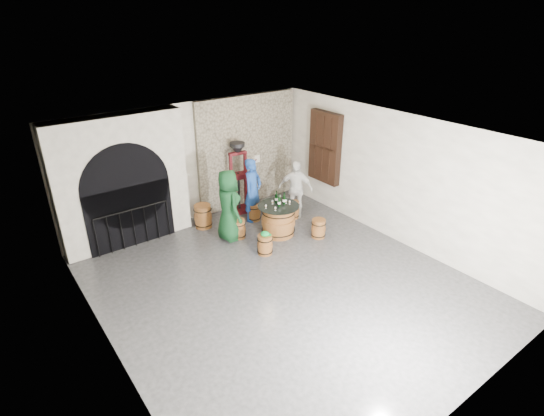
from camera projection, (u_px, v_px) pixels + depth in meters
ground at (281, 284)px, 9.06m from camera, size 8.00×8.00×0.00m
wall_back at (190, 163)px, 11.27m from camera, size 8.00×0.00×8.00m
wall_front at (472, 328)px, 5.48m from camera, size 8.00×0.00×8.00m
wall_left at (102, 278)px, 6.49m from camera, size 0.00×8.00×8.00m
wall_right at (396, 178)px, 10.27m from camera, size 0.00×8.00×8.00m
ceiling at (283, 138)px, 7.69m from camera, size 8.00×8.00×0.00m
stone_facing_panel at (247, 151)px, 12.20m from camera, size 3.20×0.12×3.18m
arched_opening at (123, 183)px, 10.06m from camera, size 3.10×0.60×3.19m
shuttered_window at (325, 147)px, 11.85m from camera, size 0.23×1.10×2.00m
barrel_table at (278, 220)px, 10.89m from camera, size 1.06×1.06×0.81m
barrel_stool_left at (238, 229)px, 10.79m from camera, size 0.38×0.38×0.50m
barrel_stool_far at (254, 212)px, 11.68m from camera, size 0.38×0.38×0.50m
barrel_stool_right at (293, 210)px, 11.82m from camera, size 0.38×0.38×0.50m
barrel_stool_near_right at (318, 228)px, 10.81m from camera, size 0.38×0.38×0.50m
barrel_stool_near_left at (265, 245)px, 10.07m from camera, size 0.38×0.38×0.50m
green_cap at (265, 234)px, 9.95m from camera, size 0.25×0.20×0.11m
person_green at (228, 206)px, 10.47m from camera, size 0.66×0.94×1.84m
person_blue at (253, 190)px, 11.43m from camera, size 0.76×0.64×1.77m
person_white at (295, 189)px, 11.71m from camera, size 0.91×0.98×1.62m
wine_bottle_left at (279, 202)px, 10.62m from camera, size 0.08×0.08×0.32m
wine_bottle_center at (284, 199)px, 10.74m from camera, size 0.08×0.08×0.32m
wine_bottle_right at (276, 198)px, 10.82m from camera, size 0.08×0.08×0.32m
tasting_glass_a at (275, 209)px, 10.43m from camera, size 0.05×0.05×0.10m
tasting_glass_b at (286, 202)px, 10.81m from camera, size 0.05×0.05×0.10m
tasting_glass_c at (272, 202)px, 10.78m from camera, size 0.05×0.05×0.10m
tasting_glass_d at (280, 197)px, 11.07m from camera, size 0.05×0.05×0.10m
tasting_glass_e at (290, 202)px, 10.76m from camera, size 0.05×0.05×0.10m
tasting_glass_f at (266, 207)px, 10.54m from camera, size 0.05×0.05×0.10m
side_barrel at (203, 216)px, 11.28m from camera, size 0.48×0.48×0.64m
corking_press at (238, 173)px, 11.76m from camera, size 0.86×0.54×2.06m
control_box at (256, 158)px, 12.38m from camera, size 0.18×0.10×0.22m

